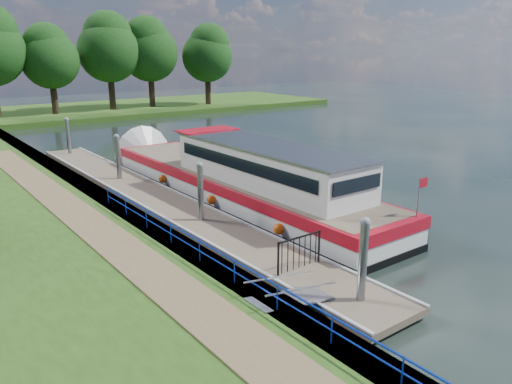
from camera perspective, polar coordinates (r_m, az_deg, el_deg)
ground at (r=15.71m, az=10.37°, el=-12.60°), size 160.00×160.00×0.00m
bank_edge at (r=26.37m, az=-18.37°, el=-0.43°), size 1.10×90.00×0.78m
far_bank at (r=65.53m, az=-17.04°, el=8.96°), size 60.00×18.00×0.60m
footpath at (r=19.35m, az=-16.79°, el=-4.85°), size 1.60×40.00×0.05m
blue_fence at (r=15.61m, az=-4.60°, el=-7.23°), size 0.04×18.04×0.72m
pontoon at (r=25.53m, az=-11.45°, el=-0.92°), size 2.50×30.00×0.56m
mooring_piles at (r=25.24m, az=-11.59°, el=1.46°), size 0.30×27.30×3.55m
gangway at (r=14.58m, az=3.95°, el=-11.97°), size 2.58×1.00×0.92m
gate_panel at (r=16.63m, az=4.98°, el=-6.36°), size 1.85×0.05×1.15m
barge at (r=25.72m, az=-2.84°, el=1.59°), size 4.36×21.15×4.78m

